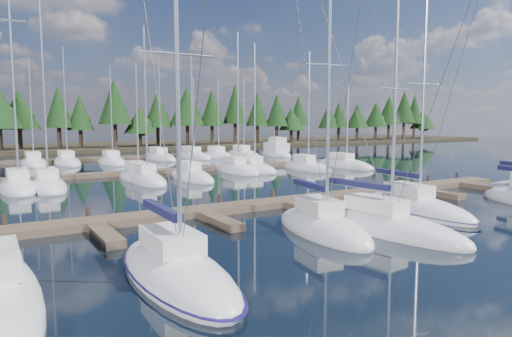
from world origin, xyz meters
TOP-DOWN VIEW (x-y plane):
  - ground at (0.00, 30.00)m, footprint 260.00×260.00m
  - far_shore at (0.00, 90.00)m, footprint 220.00×30.00m
  - main_dock at (0.00, 17.36)m, footprint 44.00×6.13m
  - back_docks at (0.00, 49.58)m, footprint 50.00×21.80m
  - front_sailboat_1 at (-11.17, 8.19)m, footprint 3.10×9.01m
  - front_sailboat_2 at (-2.50, 10.72)m, footprint 3.87×8.05m
  - front_sailboat_3 at (0.27, 9.35)m, footprint 3.51×9.73m
  - front_sailboat_4 at (5.59, 11.87)m, footprint 3.80×9.72m
  - back_sailboat_rows at (0.42, 45.17)m, footprint 43.81×33.39m
  - motor_yacht_right at (23.64, 53.89)m, footprint 5.23×10.18m
  - tree_line at (0.11, 80.11)m, footprint 184.11×11.40m

SIDE VIEW (x-z plane):
  - ground at x=0.00m, z-range 0.00..0.00m
  - back_docks at x=0.00m, z-range 0.00..0.40m
  - main_dock at x=0.00m, z-range -0.25..0.65m
  - back_sailboat_rows at x=0.42m, z-range -8.40..8.93m
  - front_sailboat_1 at x=-11.17m, z-range -6.74..7.31m
  - front_sailboat_3 at x=0.27m, z-range -6.15..6.72m
  - front_sailboat_4 at x=5.59m, z-range -6.70..7.27m
  - far_shore at x=0.00m, z-range 0.00..0.60m
  - front_sailboat_2 at x=-2.50m, z-range -7.13..7.74m
  - motor_yacht_right at x=23.64m, z-range -1.90..2.96m
  - tree_line at x=0.11m, z-range 0.77..14.22m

